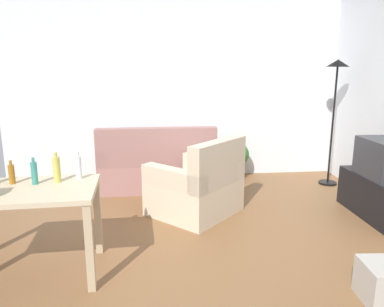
{
  "coord_description": "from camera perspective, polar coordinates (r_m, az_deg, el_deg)",
  "views": [
    {
      "loc": [
        -0.33,
        -3.58,
        1.72
      ],
      "look_at": [
        0.1,
        0.5,
        0.75
      ],
      "focal_mm": 34.68,
      "sensor_mm": 36.0,
      "label": 1
    }
  ],
  "objects": [
    {
      "name": "bottle_tall",
      "position": [
        3.33,
        -23.09,
        -2.73
      ],
      "size": [
        0.05,
        0.05,
        0.23
      ],
      "color": "teal",
      "rests_on": "desk"
    },
    {
      "name": "bottle_amber",
      "position": [
        3.43,
        -25.98,
        -2.82
      ],
      "size": [
        0.05,
        0.05,
        0.2
      ],
      "color": "#9E6019",
      "rests_on": "desk"
    },
    {
      "name": "tv",
      "position": [
        4.71,
        27.46,
        -0.73
      ],
      "size": [
        0.41,
        0.6,
        0.44
      ],
      "rotation": [
        0.0,
        0.0,
        1.57
      ],
      "color": "#2D2D33",
      "rests_on": "tv_stand"
    },
    {
      "name": "bottle_clear",
      "position": [
        3.35,
        -17.06,
        -2.03
      ],
      "size": [
        0.05,
        0.05,
        0.24
      ],
      "color": "silver",
      "rests_on": "desk"
    },
    {
      "name": "tv_stand",
      "position": [
        4.83,
        26.85,
        -6.04
      ],
      "size": [
        0.44,
        1.1,
        0.48
      ],
      "rotation": [
        0.0,
        0.0,
        1.57
      ],
      "color": "black",
      "rests_on": "ground_plane"
    },
    {
      "name": "torchiere_lamp",
      "position": [
        5.69,
        21.23,
        9.33
      ],
      "size": [
        0.32,
        0.32,
        1.81
      ],
      "color": "black",
      "rests_on": "ground_plane"
    },
    {
      "name": "bottle_squat",
      "position": [
        3.32,
        -20.08,
        -2.25
      ],
      "size": [
        0.06,
        0.06,
        0.26
      ],
      "color": "#BCB24C",
      "rests_on": "desk"
    },
    {
      "name": "potted_plant",
      "position": [
        5.79,
        6.96,
        -0.68
      ],
      "size": [
        0.36,
        0.36,
        0.57
      ],
      "color": "brown",
      "rests_on": "ground_plane"
    },
    {
      "name": "wall_rear",
      "position": [
        5.8,
        -2.79,
        9.62
      ],
      "size": [
        5.2,
        0.1,
        2.7
      ],
      "primitive_type": "cube",
      "color": "silver",
      "rests_on": "ground_plane"
    },
    {
      "name": "couch",
      "position": [
        5.35,
        -5.39,
        -2.04
      ],
      "size": [
        1.62,
        0.84,
        0.92
      ],
      "rotation": [
        0.0,
        0.0,
        3.14
      ],
      "color": "#996B66",
      "rests_on": "ground_plane"
    },
    {
      "name": "ground_plane",
      "position": [
        3.99,
        -0.69,
        -12.41
      ],
      "size": [
        5.2,
        4.4,
        0.02
      ],
      "primitive_type": "cube",
      "color": "brown"
    },
    {
      "name": "desk",
      "position": [
        3.31,
        -24.86,
        -6.77
      ],
      "size": [
        1.23,
        0.75,
        0.76
      ],
      "rotation": [
        0.0,
        0.0,
        0.04
      ],
      "color": "#C6B28E",
      "rests_on": "ground_plane"
    },
    {
      "name": "armchair",
      "position": [
        4.39,
        0.93,
        -5.29
      ],
      "size": [
        1.23,
        1.23,
        0.92
      ],
      "rotation": [
        0.0,
        0.0,
        3.93
      ],
      "color": "beige",
      "rests_on": "ground_plane"
    }
  ]
}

